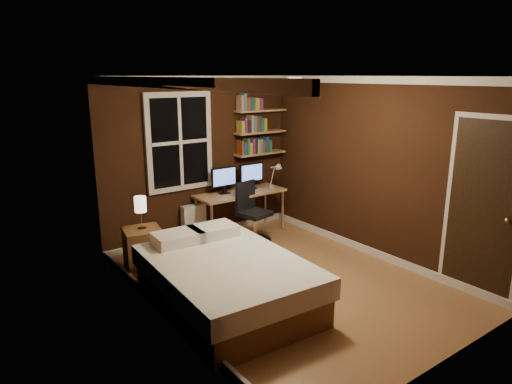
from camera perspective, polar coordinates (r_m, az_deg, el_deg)
floor at (r=5.84m, az=3.67°, el=-11.14°), size 4.20×4.20×0.00m
wall_back at (r=7.11m, az=-7.06°, el=4.10°), size 3.20×0.04×2.50m
wall_left at (r=4.58m, az=-11.65°, el=-1.93°), size 0.04×4.20×2.50m
wall_right at (r=6.54m, az=14.72°, el=2.80°), size 0.04×4.20×2.50m
ceiling at (r=5.26m, az=4.12°, el=14.22°), size 3.20×4.20×0.02m
window at (r=6.87m, az=-9.55°, el=6.18°), size 1.06×0.06×1.46m
door at (r=5.76m, az=26.46°, el=-2.13°), size 0.03×0.82×2.05m
door_knob at (r=5.61m, az=28.93°, el=-3.11°), size 0.06×0.06×0.06m
ceiling_fixture at (r=5.19m, az=4.84°, el=13.10°), size 0.44×0.44×0.18m
bookshelf_lower at (r=7.59m, az=0.53°, el=4.86°), size 0.92×0.22×0.03m
books_row_lower at (r=7.57m, az=0.54°, el=5.83°), size 0.66×0.16×0.23m
bookshelf_middle at (r=7.54m, az=0.54°, el=7.49°), size 0.92×0.22×0.03m
books_row_middle at (r=7.53m, az=0.54°, el=8.47°), size 0.54×0.16×0.23m
bookshelf_upper at (r=7.51m, az=0.55°, el=10.14°), size 0.92×0.22×0.03m
books_row_upper at (r=7.50m, az=0.55°, el=11.13°), size 0.42×0.16×0.23m
bed at (r=5.17m, az=-3.77°, el=-11.03°), size 1.57×2.11×0.69m
nightstand at (r=6.20m, az=-13.90°, el=-7.04°), size 0.54×0.54×0.58m
bedside_lamp at (r=6.04m, az=-14.19°, el=-2.56°), size 0.15×0.15×0.43m
radiator at (r=7.17m, az=-7.78°, el=-3.81°), size 0.38×0.13×0.57m
desk at (r=7.28m, az=-1.94°, el=-0.47°), size 1.48×0.55×0.70m
monitor_left at (r=7.14m, az=-4.03°, el=1.46°), size 0.44×0.12×0.42m
monitor_right at (r=7.43m, az=-0.58°, el=2.01°), size 0.44×0.12×0.42m
desk_lamp at (r=7.46m, az=2.44°, el=2.11°), size 0.14×0.32×0.44m
office_chair at (r=7.02m, az=-0.45°, el=-3.53°), size 0.52×0.52×0.94m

